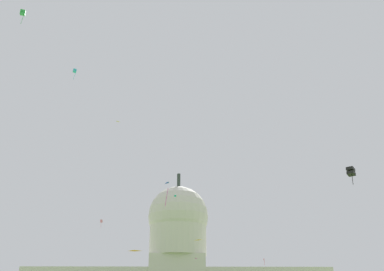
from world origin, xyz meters
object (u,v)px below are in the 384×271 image
kite_blue_mid (169,186)px  kite_cyan_high (75,71)px  kite_orange_low (134,253)px  capitol_building (178,265)px  kite_turquoise_high (175,196)px  kite_red_mid (264,260)px  kite_magenta_low (194,259)px  kite_yellow_high (117,123)px  kite_black_mid (351,172)px  kite_pink_mid (101,222)px  kite_gold_low (200,241)px  kite_green_high (23,13)px

kite_blue_mid → kite_cyan_high: 52.40m
kite_cyan_high → kite_orange_low: bearing=-90.1°
capitol_building → kite_turquoise_high: 70.11m
kite_red_mid → kite_cyan_high: 105.24m
kite_orange_low → kite_magenta_low: kite_magenta_low is taller
kite_yellow_high → kite_red_mid: 83.04m
kite_yellow_high → kite_red_mid: bearing=-171.7°
kite_black_mid → kite_yellow_high: bearing=-14.3°
kite_magenta_low → kite_yellow_high: bearing=-44.7°
kite_yellow_high → kite_pink_mid: bearing=-111.0°
kite_magenta_low → kite_pink_mid: 33.75m
kite_gold_low → kite_cyan_high: size_ratio=0.57×
kite_yellow_high → kite_green_high: 49.67m
kite_pink_mid → kite_black_mid: (50.48, -83.50, -9.26)m
kite_red_mid → kite_turquoise_high: 46.57m
kite_green_high → kite_gold_low: bearing=8.2°
kite_orange_low → kite_red_mid: bearing=76.9°
kite_orange_low → kite_turquoise_high: (3.40, 87.65, 30.69)m
kite_orange_low → kite_black_mid: bearing=-3.0°
kite_red_mid → kite_pink_mid: bearing=-167.9°
capitol_building → kite_turquoise_high: bearing=-90.0°
kite_black_mid → kite_green_high: bearing=26.9°
kite_turquoise_high → kite_black_mid: bearing=-73.2°
kite_yellow_high → kite_cyan_high: (-7.83, -22.66, 4.37)m
kite_orange_low → kite_gold_low: size_ratio=0.90×
capitol_building → kite_green_high: bearing=-101.2°
capitol_building → kite_blue_mid: 146.57m
kite_yellow_high → kite_red_mid: size_ratio=0.53×
kite_cyan_high → kite_turquoise_high: 62.21m
kite_magenta_low → kite_gold_low: bearing=12.5°
kite_pink_mid → kite_turquoise_high: 27.93m
kite_pink_mid → kite_green_high: kite_green_high is taller
kite_blue_mid → kite_gold_low: size_ratio=2.16×
kite_cyan_high → kite_yellow_high: bearing=38.2°
kite_magenta_low → kite_green_high: 83.56m
kite_red_mid → kite_pink_mid: kite_pink_mid is taller
kite_yellow_high → capitol_building: bearing=-137.7°
capitol_building → kite_gold_low: 129.76m
kite_yellow_high → kite_gold_low: bearing=90.5°
capitol_building → kite_black_mid: capitol_building is taller
kite_yellow_high → kite_gold_low: kite_yellow_high is taller
kite_red_mid → kite_black_mid: size_ratio=1.02×
kite_cyan_high → capitol_building: bearing=45.5°
kite_gold_low → kite_black_mid: bearing=158.8°
kite_pink_mid → kite_gold_low: bearing=-5.6°
kite_orange_low → kite_green_high: size_ratio=0.47×
kite_red_mid → kite_yellow_high: bearing=-150.5°
kite_orange_low → kite_magenta_low: (9.96, 72.29, 6.96)m
kite_blue_mid → kite_orange_low: bearing=127.5°
kite_pink_mid → kite_turquoise_high: size_ratio=2.94×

